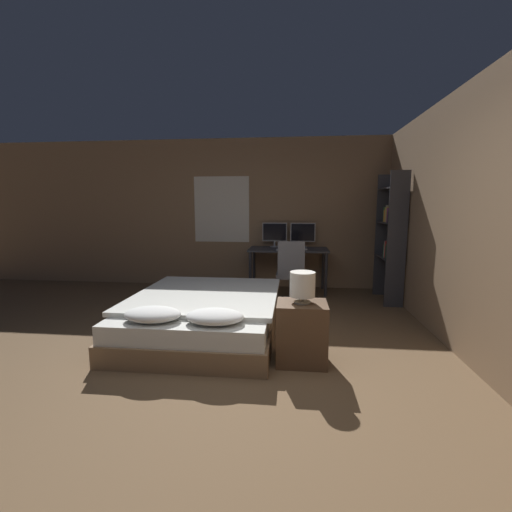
% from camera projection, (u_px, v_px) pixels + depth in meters
% --- Properties ---
extents(ground_plane, '(20.00, 20.00, 0.00)m').
position_uv_depth(ground_plane, '(226.00, 402.00, 2.65)').
color(ground_plane, brown).
extents(wall_back, '(12.00, 0.08, 2.70)m').
position_uv_depth(wall_back, '(266.00, 214.00, 6.28)').
color(wall_back, '#8E7051').
rests_on(wall_back, ground_plane).
extents(wall_side_right, '(0.06, 12.00, 2.70)m').
position_uv_depth(wall_side_right, '(451.00, 220.00, 3.69)').
color(wall_side_right, '#8E7051').
rests_on(wall_side_right, ground_plane).
extents(bed, '(1.68, 2.08, 0.54)m').
position_uv_depth(bed, '(205.00, 314.00, 4.04)').
color(bed, '#846647').
rests_on(bed, ground_plane).
extents(nightstand, '(0.47, 0.39, 0.59)m').
position_uv_depth(nightstand, '(302.00, 333.00, 3.28)').
color(nightstand, brown).
rests_on(nightstand, ground_plane).
extents(bedside_lamp, '(0.24, 0.24, 0.30)m').
position_uv_depth(bedside_lamp, '(302.00, 285.00, 3.21)').
color(bedside_lamp, gray).
rests_on(bedside_lamp, nightstand).
extents(desk, '(1.36, 0.66, 0.76)m').
position_uv_depth(desk, '(288.00, 254.00, 5.94)').
color(desk, '#38383D').
rests_on(desk, ground_plane).
extents(monitor_left, '(0.44, 0.16, 0.43)m').
position_uv_depth(monitor_left, '(275.00, 233.00, 6.14)').
color(monitor_left, '#B7B7BC').
rests_on(monitor_left, desk).
extents(monitor_right, '(0.44, 0.16, 0.43)m').
position_uv_depth(monitor_right, '(303.00, 233.00, 6.09)').
color(monitor_right, '#B7B7BC').
rests_on(monitor_right, desk).
extents(keyboard, '(0.39, 0.13, 0.02)m').
position_uv_depth(keyboard, '(288.00, 250.00, 5.70)').
color(keyboard, '#B7B7BC').
rests_on(keyboard, desk).
extents(computer_mouse, '(0.07, 0.05, 0.04)m').
position_uv_depth(computer_mouse, '(305.00, 249.00, 5.67)').
color(computer_mouse, '#B7B7BC').
rests_on(computer_mouse, desk).
extents(office_chair, '(0.52, 0.52, 0.98)m').
position_uv_depth(office_chair, '(291.00, 279.00, 5.24)').
color(office_chair, black).
rests_on(office_chair, ground_plane).
extents(bookshelf, '(0.28, 0.75, 2.00)m').
position_uv_depth(bookshelf, '(392.00, 232.00, 5.23)').
color(bookshelf, '#333338').
rests_on(bookshelf, ground_plane).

